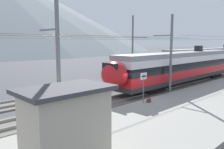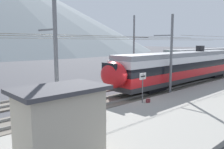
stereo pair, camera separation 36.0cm
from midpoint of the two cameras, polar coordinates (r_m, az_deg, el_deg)
ground_plane at (r=20.01m, az=5.14°, el=-6.59°), size 400.00×400.00×0.00m
platform_slab at (r=17.16m, az=17.91°, el=-8.83°), size 120.00×7.74×0.35m
track_near at (r=20.67m, az=2.98°, el=-5.89°), size 120.00×3.00×0.28m
track_far at (r=24.09m, az=-5.12°, el=-3.92°), size 120.00×3.00×0.28m
train_near_platform at (r=28.41m, az=17.37°, el=1.96°), size 23.86×2.93×4.27m
train_far_track at (r=48.88m, az=24.51°, el=3.99°), size 34.62×2.88×4.27m
catenary_mast_west at (r=14.03m, az=-13.09°, el=5.08°), size 38.23×2.19×8.50m
catenary_mast_mid at (r=22.65m, az=14.46°, el=4.98°), size 38.23×2.19×7.55m
catenary_mast_far_side at (r=31.57m, az=5.89°, el=6.73°), size 38.23×2.57×8.50m
platform_sign at (r=17.97m, az=8.09°, el=-1.61°), size 0.70×0.08×2.33m
passenger_walking at (r=12.20m, az=-6.22°, el=-9.87°), size 0.53×0.22×1.69m
handbag_beside_passenger at (r=13.20m, az=-3.16°, el=-12.07°), size 0.32×0.18×0.42m
handbag_near_sign at (r=18.44m, az=9.36°, el=-6.34°), size 0.32×0.18×0.42m
potted_plant_platform_edge at (r=14.83m, az=-2.14°, el=-8.53°), size 0.65×0.65×0.84m
platform_shelter at (r=9.26m, az=-11.34°, el=-12.01°), size 3.45×2.20×3.01m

